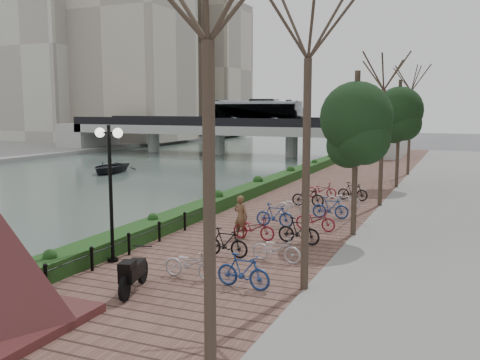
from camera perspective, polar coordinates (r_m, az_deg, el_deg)
The scene contains 13 objects.
ground at distance 17.98m, azimuth -21.00°, elevation -10.90°, with size 220.00×220.00×0.00m, color #59595B.
river_water at distance 46.26m, azimuth -12.92°, elevation 0.66°, with size 30.00×130.00×0.02m, color #4A5D58.
promenade at distance 31.16m, azimuth 7.76°, elevation -2.16°, with size 8.00×75.00×0.50m, color brown.
hedge at distance 34.43m, azimuth 3.42°, elevation -0.23°, with size 1.10×56.00×0.60m, color #1B3E16.
chain_fence at distance 18.31m, azimuth -13.56°, elevation -7.48°, with size 0.10×14.10×0.70m.
lamppost at distance 17.88m, azimuth -13.72°, elevation 1.76°, with size 1.02×0.32×4.53m.
motorcycle at distance 15.34m, azimuth -11.26°, elevation -9.55°, with size 0.57×1.83×1.14m, color black, non-canonical shape.
pedestrian at distance 21.02m, azimuth 0.08°, elevation -3.91°, with size 0.61×0.40×1.67m, color brown.
bicycle_parking at distance 22.85m, azimuth 5.93°, elevation -3.94°, with size 2.40×17.32×1.00m.
street_trees at distance 25.20m, azimuth 13.80°, elevation 3.21°, with size 3.20×37.12×6.80m.
bridge at distance 62.83m, azimuth -1.49°, elevation 5.77°, with size 36.00×10.77×6.50m.
boat at distance 46.79m, azimuth -13.72°, elevation 1.33°, with size 3.37×4.72×0.98m, color black.
far_buildings at distance 95.31m, azimuth -11.77°, elevation 13.98°, with size 35.00×38.00×38.00m.
Camera 1 is at (12.03, -12.12, 5.61)m, focal length 40.00 mm.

